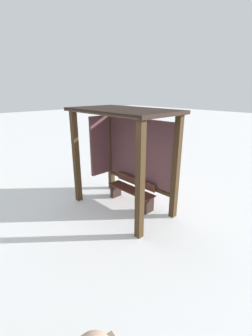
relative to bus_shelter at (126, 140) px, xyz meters
The scene contains 3 objects.
ground_plane 1.78m from the bus_shelter, 62.83° to the right, with size 60.00×60.00×0.00m, color white.
bus_shelter is the anchor object (origin of this frame).
bench_left_inside 1.43m from the bus_shelter, 44.46° to the left, with size 1.45×0.38×0.71m.
Camera 1 is at (3.96, -3.62, 2.96)m, focal length 24.23 mm.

